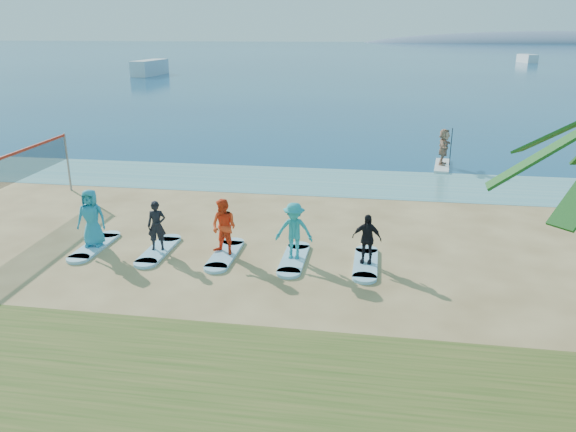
% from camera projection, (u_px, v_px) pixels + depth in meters
% --- Properties ---
extents(ground, '(600.00, 600.00, 0.00)m').
position_uv_depth(ground, '(280.00, 274.00, 16.10)').
color(ground, tan).
rests_on(ground, ground).
extents(shallow_water, '(600.00, 600.00, 0.00)m').
position_uv_depth(shallow_water, '(320.00, 181.00, 25.93)').
color(shallow_water, teal).
rests_on(shallow_water, ground).
extents(ocean, '(600.00, 600.00, 0.00)m').
position_uv_depth(ocean, '(374.00, 53.00, 165.90)').
color(ocean, navy).
rests_on(ocean, ground).
extents(island_ridge, '(220.00, 56.00, 18.00)m').
position_uv_depth(island_ridge, '(569.00, 43.00, 282.48)').
color(island_ridge, slate).
rests_on(island_ridge, ground).
extents(volleyball_net, '(0.53, 9.08, 2.50)m').
position_uv_depth(volleyball_net, '(4.00, 172.00, 19.69)').
color(volleyball_net, gray).
rests_on(volleyball_net, ground).
extents(paddleboard, '(1.05, 3.06, 0.12)m').
position_uv_depth(paddleboard, '(442.00, 166.00, 28.66)').
color(paddleboard, silver).
rests_on(paddleboard, ground).
extents(paddleboarder, '(0.84, 1.77, 1.83)m').
position_uv_depth(paddleboarder, '(444.00, 147.00, 28.35)').
color(paddleboarder, tan).
rests_on(paddleboarder, paddleboard).
extents(boat_offshore_a, '(2.67, 8.90, 2.25)m').
position_uv_depth(boat_offshore_a, '(151.00, 75.00, 85.40)').
color(boat_offshore_a, silver).
rests_on(boat_offshore_a, ground).
extents(boat_offshore_b, '(3.30, 5.95, 1.68)m').
position_uv_depth(boat_offshore_b, '(527.00, 63.00, 117.73)').
color(boat_offshore_b, silver).
rests_on(boat_offshore_b, ground).
extents(surfboard_0, '(0.70, 2.20, 0.09)m').
position_uv_depth(surfboard_0, '(95.00, 246.00, 18.05)').
color(surfboard_0, '#93CBE4').
rests_on(surfboard_0, ground).
extents(student_0, '(0.97, 0.70, 1.85)m').
position_uv_depth(student_0, '(91.00, 218.00, 17.74)').
color(student_0, teal).
rests_on(student_0, surfboard_0).
extents(surfboard_1, '(0.70, 2.20, 0.09)m').
position_uv_depth(surfboard_1, '(159.00, 250.00, 17.72)').
color(surfboard_1, '#93CBE4').
rests_on(surfboard_1, ground).
extents(student_1, '(0.64, 0.50, 1.57)m').
position_uv_depth(student_1, '(157.00, 226.00, 17.46)').
color(student_1, black).
rests_on(student_1, surfboard_1).
extents(surfboard_2, '(0.70, 2.20, 0.09)m').
position_uv_depth(surfboard_2, '(225.00, 255.00, 17.39)').
color(surfboard_2, '#93CBE4').
rests_on(surfboard_2, ground).
extents(student_2, '(1.02, 0.91, 1.73)m').
position_uv_depth(student_2, '(224.00, 227.00, 17.10)').
color(student_2, '#EF3E19').
rests_on(student_2, surfboard_2).
extents(surfboard_3, '(0.70, 2.20, 0.09)m').
position_uv_depth(surfboard_3, '(294.00, 259.00, 17.06)').
color(surfboard_3, '#93CBE4').
rests_on(surfboard_3, ground).
extents(student_3, '(1.14, 0.68, 1.74)m').
position_uv_depth(student_3, '(294.00, 231.00, 16.77)').
color(student_3, teal).
rests_on(student_3, surfboard_3).
extents(surfboard_4, '(0.70, 2.20, 0.09)m').
position_uv_depth(surfboard_4, '(366.00, 263.00, 16.73)').
color(surfboard_4, '#93CBE4').
rests_on(surfboard_4, ground).
extents(student_4, '(0.93, 0.51, 1.50)m').
position_uv_depth(student_4, '(367.00, 239.00, 16.48)').
color(student_4, black).
rests_on(student_4, surfboard_4).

